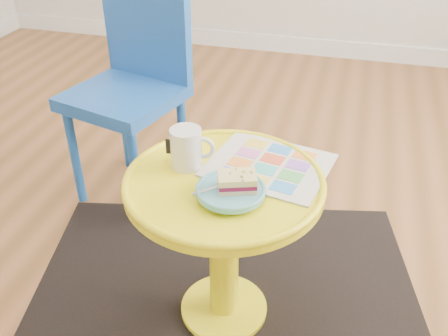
% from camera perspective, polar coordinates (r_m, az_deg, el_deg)
% --- Properties ---
extents(floor, '(4.00, 4.00, 0.00)m').
position_cam_1_polar(floor, '(2.15, -8.31, -4.36)').
color(floor, brown).
rests_on(floor, ground).
extents(room_walls, '(4.00, 4.00, 4.00)m').
position_cam_1_polar(room_walls, '(3.31, -17.98, 9.66)').
color(room_walls, silver).
rests_on(room_walls, ground).
extents(rug, '(1.51, 1.35, 0.01)m').
position_cam_1_polar(rug, '(1.71, 0.00, -15.88)').
color(rug, black).
rests_on(rug, ground).
extents(side_table, '(0.55, 0.55, 0.52)m').
position_cam_1_polar(side_table, '(1.45, 0.00, -6.20)').
color(side_table, yellow).
rests_on(side_table, ground).
extents(chair, '(0.48, 0.49, 0.90)m').
position_cam_1_polar(chair, '(2.04, -10.29, 10.16)').
color(chair, '#1A54AE').
rests_on(chair, ground).
extents(newspaper, '(0.38, 0.34, 0.01)m').
position_cam_1_polar(newspaper, '(1.42, 5.14, 0.34)').
color(newspaper, silver).
rests_on(newspaper, side_table).
extents(mug, '(0.13, 0.09, 0.12)m').
position_cam_1_polar(mug, '(1.39, -4.24, 2.42)').
color(mug, white).
rests_on(mug, side_table).
extents(plate, '(0.18, 0.18, 0.02)m').
position_cam_1_polar(plate, '(1.29, 0.78, -2.65)').
color(plate, '#56A9B7').
rests_on(plate, newspaper).
extents(cake_slice, '(0.11, 0.09, 0.04)m').
position_cam_1_polar(cake_slice, '(1.27, 1.50, -1.55)').
color(cake_slice, '#D3BC8C').
rests_on(cake_slice, plate).
extents(fork, '(0.11, 0.11, 0.00)m').
position_cam_1_polar(fork, '(1.29, -0.52, -2.12)').
color(fork, silver).
rests_on(fork, plate).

